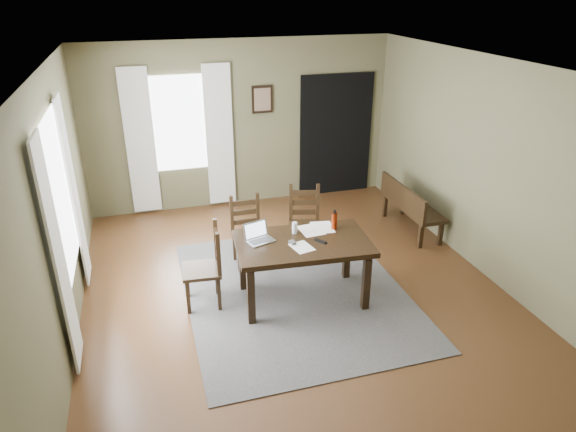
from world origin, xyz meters
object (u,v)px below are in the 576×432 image
object	(u,v)px
chair_back_right	(305,223)
bench	(409,203)
chair_end	(206,267)
laptop	(258,236)
chair_back_left	(248,232)
water_bottle	(334,220)
dining_table	(303,248)

from	to	relation	value
chair_back_right	bench	distance (m)	1.77
chair_end	laptop	bearing A→B (deg)	90.66
chair_back_left	water_bottle	xyz separation A→B (m)	(0.89, -0.82, 0.43)
chair_end	chair_back_left	size ratio (longest dim) A/B	1.06
dining_table	chair_back_right	distance (m)	1.11
dining_table	chair_back_left	distance (m)	1.14
chair_end	chair_back_right	distance (m)	1.67
dining_table	water_bottle	xyz separation A→B (m)	(0.46, 0.20, 0.20)
dining_table	chair_end	size ratio (longest dim) A/B	1.61
dining_table	chair_end	world-z (taller)	chair_end
water_bottle	dining_table	bearing A→B (deg)	-156.04
bench	laptop	size ratio (longest dim) A/B	3.70
dining_table	water_bottle	bearing A→B (deg)	28.28
chair_back_left	water_bottle	world-z (taller)	water_bottle
bench	laptop	xyz separation A→B (m)	(-2.59, -1.15, 0.39)
chair_back_left	chair_end	bearing A→B (deg)	-129.48
chair_back_left	laptop	distance (m)	0.93
chair_end	chair_back_left	distance (m)	1.05
chair_back_left	bench	size ratio (longest dim) A/B	0.71
chair_end	chair_back_right	xyz separation A→B (m)	(1.46, 0.82, -0.00)
chair_back_right	water_bottle	world-z (taller)	water_bottle
laptop	water_bottle	size ratio (longest dim) A/B	1.49
chair_back_left	bench	bearing A→B (deg)	6.42
chair_end	bench	size ratio (longest dim) A/B	0.75
dining_table	laptop	bearing A→B (deg)	164.53
chair_end	water_bottle	distance (m)	1.60
dining_table	bench	xyz separation A→B (m)	(2.11, 1.32, -0.24)
dining_table	laptop	world-z (taller)	laptop
dining_table	chair_back_right	size ratio (longest dim) A/B	1.62
chair_end	water_bottle	size ratio (longest dim) A/B	4.14
chair_back_right	bench	xyz separation A→B (m)	(1.74, 0.29, -0.04)
chair_back_right	water_bottle	size ratio (longest dim) A/B	4.11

